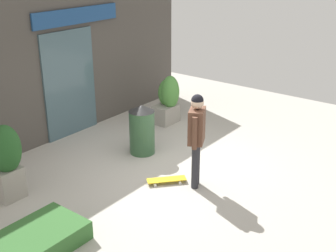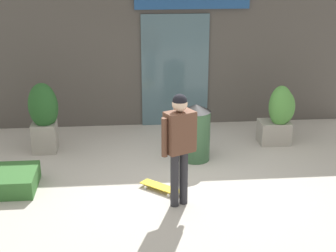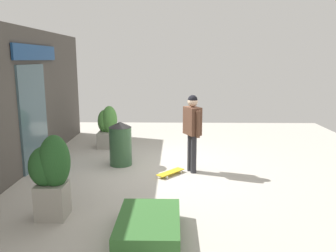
# 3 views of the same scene
# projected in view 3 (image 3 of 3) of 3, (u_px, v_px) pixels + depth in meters

# --- Properties ---
(ground_plane) EXTENTS (12.00, 12.00, 0.00)m
(ground_plane) POSITION_uv_depth(u_px,v_px,m) (161.00, 169.00, 7.98)
(ground_plane) COLOR #B2ADA3
(building_facade) EXTENTS (8.03, 0.31, 3.26)m
(building_facade) POSITION_uv_depth(u_px,v_px,m) (24.00, 100.00, 7.74)
(building_facade) COLOR #4C4742
(building_facade) RESTS_ON ground_plane
(skateboarder) EXTENTS (0.55, 0.42, 1.77)m
(skateboarder) POSITION_uv_depth(u_px,v_px,m) (192.00, 125.00, 7.61)
(skateboarder) COLOR #28282D
(skateboarder) RESTS_ON ground_plane
(skateboard) EXTENTS (0.68, 0.63, 0.08)m
(skateboard) POSITION_uv_depth(u_px,v_px,m) (170.00, 172.00, 7.58)
(skateboard) COLOR gold
(skateboard) RESTS_ON ground_plane
(planter_box_left) EXTENTS (0.54, 0.66, 1.37)m
(planter_box_left) POSITION_uv_depth(u_px,v_px,m) (51.00, 170.00, 5.45)
(planter_box_left) COLOR gray
(planter_box_left) RESTS_ON ground_plane
(planter_box_right) EXTENTS (0.68, 0.58, 1.21)m
(planter_box_right) POSITION_uv_depth(u_px,v_px,m) (107.00, 125.00, 9.96)
(planter_box_right) COLOR gray
(planter_box_right) RESTS_ON ground_plane
(trash_bin) EXTENTS (0.55, 0.55, 1.07)m
(trash_bin) POSITION_uv_depth(u_px,v_px,m) (121.00, 143.00, 8.23)
(trash_bin) COLOR #335938
(trash_bin) RESTS_ON ground_plane
(hedge_ledge) EXTENTS (1.31, 0.90, 0.30)m
(hedge_ledge) POSITION_uv_depth(u_px,v_px,m) (149.00, 226.00, 4.94)
(hedge_ledge) COLOR #33662D
(hedge_ledge) RESTS_ON ground_plane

